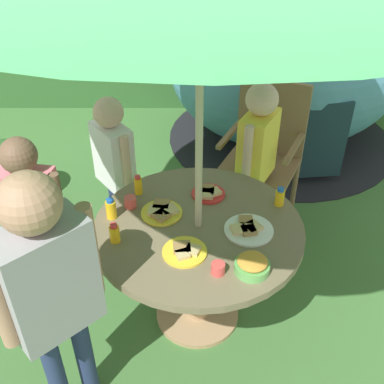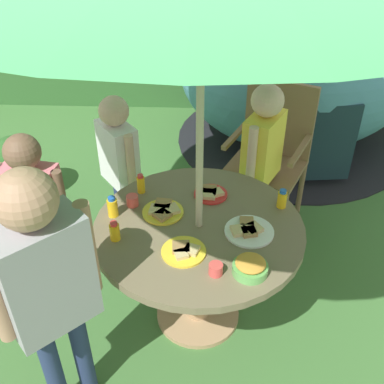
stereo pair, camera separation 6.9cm
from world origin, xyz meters
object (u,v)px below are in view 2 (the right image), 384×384
object	(u,v)px
potted_plant	(17,169)
juice_bottle_center_back	(141,184)
dome_tent	(298,67)
juice_bottle_near_right	(282,199)
plate_center_front	(211,193)
child_in_grey_shirt	(45,276)
child_in_white_shirt	(118,154)
child_in_yellow_shirt	(263,148)
cup_far	(132,201)
plate_front_edge	(184,251)
garden_table	(199,247)
snack_bowl	(250,267)
juice_bottle_far_left	(113,207)
child_in_pink_shirt	(34,201)
cup_near	(216,269)
juice_bottle_far_right	(115,231)
wooden_chair	(271,148)
plate_mid_left	(163,211)

from	to	relation	value
potted_plant	juice_bottle_center_back	world-z (taller)	juice_bottle_center_back
dome_tent	juice_bottle_near_right	xyz separation A→B (m)	(-0.39, -2.04, 0.02)
plate_center_front	child_in_grey_shirt	bearing A→B (deg)	-128.88
child_in_white_shirt	child_in_yellow_shirt	bearing A→B (deg)	53.99
cup_far	child_in_yellow_shirt	bearing A→B (deg)	36.80
plate_front_edge	plate_center_front	world-z (taller)	same
garden_table	snack_bowl	xyz separation A→B (m)	(0.24, -0.33, 0.19)
juice_bottle_near_right	dome_tent	bearing A→B (deg)	79.18
juice_bottle_far_left	child_in_grey_shirt	bearing A→B (deg)	-103.40
juice_bottle_center_back	plate_front_edge	bearing A→B (deg)	-61.48
child_in_white_shirt	juice_bottle_far_left	world-z (taller)	child_in_white_shirt
child_in_pink_shirt	cup_far	bearing A→B (deg)	10.20
plate_front_edge	plate_center_front	bearing A→B (deg)	75.15
cup_near	dome_tent	bearing A→B (deg)	73.65
juice_bottle_far_left	child_in_yellow_shirt	bearing A→B (deg)	37.94
potted_plant	plate_center_front	bearing A→B (deg)	-29.82
child_in_yellow_shirt	snack_bowl	size ratio (longest dim) A/B	7.18
juice_bottle_far_right	plate_center_front	bearing A→B (deg)	39.47
juice_bottle_far_right	cup_far	distance (m)	0.29
garden_table	plate_front_edge	xyz separation A→B (m)	(-0.07, -0.21, 0.17)
child_in_white_shirt	cup_near	world-z (taller)	child_in_white_shirt
child_in_white_shirt	plate_center_front	size ratio (longest dim) A/B	5.82
garden_table	wooden_chair	xyz separation A→B (m)	(0.49, 1.04, 0.02)
plate_front_edge	cup_near	size ratio (longest dim) A/B	3.30
juice_bottle_near_right	cup_near	world-z (taller)	juice_bottle_near_right
plate_mid_left	plate_front_edge	bearing A→B (deg)	-67.52
potted_plant	child_in_yellow_shirt	xyz separation A→B (m)	(1.84, -0.41, 0.47)
child_in_pink_shirt	cup_near	xyz separation A→B (m)	(1.00, -0.50, 0.01)
garden_table	cup_near	distance (m)	0.40
wooden_chair	juice_bottle_far_right	distance (m)	1.49
garden_table	child_in_pink_shirt	bearing A→B (deg)	170.51
child_in_yellow_shirt	plate_mid_left	distance (m)	0.86
wooden_chair	juice_bottle_near_right	distance (m)	0.88
child_in_yellow_shirt	juice_bottle_far_left	distance (m)	1.08
wooden_chair	cup_far	world-z (taller)	wooden_chair
plate_center_front	cup_near	bearing A→B (deg)	-87.47
cup_near	child_in_grey_shirt	bearing A→B (deg)	-162.59
child_in_pink_shirt	plate_mid_left	size ratio (longest dim) A/B	5.12
child_in_yellow_shirt	juice_bottle_center_back	bearing A→B (deg)	-30.54
dome_tent	cup_far	xyz separation A→B (m)	(-1.21, -2.06, 0.00)
child_in_yellow_shirt	potted_plant	bearing A→B (deg)	-74.29
potted_plant	juice_bottle_far_left	xyz separation A→B (m)	(0.99, -1.07, 0.48)
plate_mid_left	juice_bottle_far_right	bearing A→B (deg)	-134.91
child_in_pink_shirt	juice_bottle_near_right	distance (m)	1.36
juice_bottle_far_left	cup_near	distance (m)	0.68
wooden_chair	potted_plant	xyz separation A→B (m)	(-1.94, 0.10, -0.29)
juice_bottle_center_back	juice_bottle_far_left	bearing A→B (deg)	-119.09
child_in_white_shirt	cup_far	xyz separation A→B (m)	(0.17, -0.54, 0.03)
dome_tent	juice_bottle_far_right	world-z (taller)	dome_tent
child_in_white_shirt	cup_near	distance (m)	1.22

